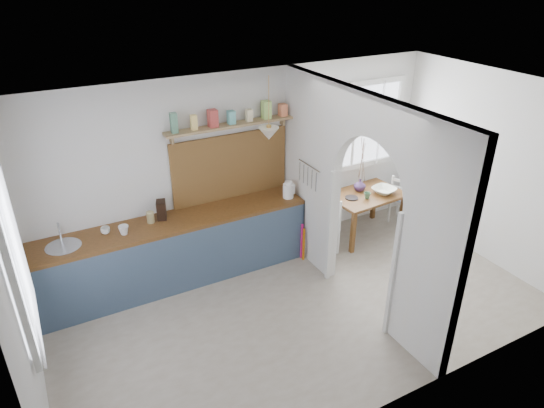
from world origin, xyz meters
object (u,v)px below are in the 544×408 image
kettle (288,190)px  chair_left (324,223)px  vase (360,185)px  chair_right (405,198)px  dining_table (364,214)px

kettle → chair_left: bearing=-15.3°
vase → kettle: bearing=-177.2°
chair_left → chair_right: (1.60, 0.08, -0.01)m
chair_right → vase: vase is taller
chair_left → chair_right: 1.60m
chair_left → kettle: size_ratio=3.56×
dining_table → kettle: size_ratio=4.66×
dining_table → kettle: kettle is taller
dining_table → kettle: 1.47m
chair_right → dining_table: bearing=68.8°
chair_left → vase: size_ratio=4.52×
chair_right → kettle: kettle is taller
dining_table → chair_right: size_ratio=1.35×
kettle → chair_right: bearing=-2.9°
kettle → vase: kettle is taller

